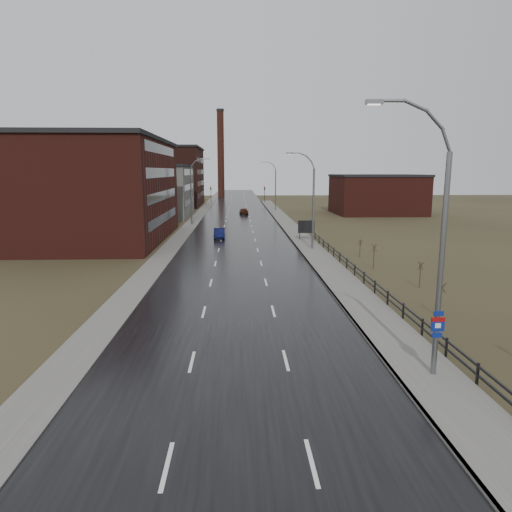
{
  "coord_description": "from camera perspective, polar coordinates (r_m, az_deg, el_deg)",
  "views": [
    {
      "loc": [
        0.0,
        -17.02,
        9.21
      ],
      "look_at": [
        1.32,
        16.26,
        3.0
      ],
      "focal_mm": 32.0,
      "sensor_mm": 36.0,
      "label": 1
    }
  ],
  "objects": [
    {
      "name": "traffic_light_right",
      "position": [
        137.33,
        1.08,
        8.64
      ],
      "size": [
        0.58,
        2.73,
        5.3
      ],
      "color": "black",
      "rests_on": "ground"
    },
    {
      "name": "billboard",
      "position": [
        61.35,
        6.29,
        3.58
      ],
      "size": [
        2.2,
        0.17,
        2.75
      ],
      "color": "black",
      "rests_on": "ground"
    },
    {
      "name": "sidewalk_right",
      "position": [
        53.51,
        7.01,
        0.67
      ],
      "size": [
        3.2,
        180.0,
        0.18
      ],
      "primitive_type": "cube",
      "color": "#595651",
      "rests_on": "ground"
    },
    {
      "name": "car_near",
      "position": [
        63.26,
        -4.61,
        2.81
      ],
      "size": [
        1.63,
        4.33,
        1.41
      ],
      "primitive_type": "imported",
      "rotation": [
        0.0,
        0.0,
        0.03
      ],
      "color": "#0B103B",
      "rests_on": "ground"
    },
    {
      "name": "shrub_c",
      "position": [
        31.42,
        22.12,
        -4.98
      ],
      "size": [
        0.54,
        0.57,
        2.29
      ],
      "color": "#382D23",
      "rests_on": "ground"
    },
    {
      "name": "streetlight_right_mid",
      "position": [
        53.8,
        6.87,
        6.9
      ],
      "size": [
        3.36,
        0.28,
        11.35
      ],
      "color": "slate",
      "rests_on": "ground"
    },
    {
      "name": "traffic_light_left",
      "position": [
        137.33,
        -5.67,
        8.59
      ],
      "size": [
        0.58,
        2.73,
        5.3
      ],
      "color": "black",
      "rests_on": "ground"
    },
    {
      "name": "shrub_f",
      "position": [
        50.68,
        12.88,
        1.02
      ],
      "size": [
        0.47,
        0.49,
        1.96
      ],
      "color": "#382D23",
      "rests_on": "ground"
    },
    {
      "name": "building_right",
      "position": [
        103.67,
        14.86,
        7.48
      ],
      "size": [
        18.36,
        16.32,
        8.5
      ],
      "color": "#471914",
      "rests_on": "ground"
    },
    {
      "name": "shrub_e",
      "position": [
        44.54,
        14.52,
        0.0
      ],
      "size": [
        0.58,
        0.61,
        2.45
      ],
      "color": "#382D23",
      "rests_on": "ground"
    },
    {
      "name": "curb_right",
      "position": [
        53.28,
        5.4,
        0.66
      ],
      "size": [
        0.16,
        180.0,
        0.18
      ],
      "primitive_type": "cube",
      "color": "slate",
      "rests_on": "ground"
    },
    {
      "name": "road",
      "position": [
        77.56,
        -2.26,
        3.76
      ],
      "size": [
        14.0,
        300.0,
        0.06
      ],
      "primitive_type": "cube",
      "color": "black",
      "rests_on": "ground"
    },
    {
      "name": "warehouse_near",
      "position": [
        65.52,
        -21.16,
        7.72
      ],
      "size": [
        22.44,
        28.56,
        13.5
      ],
      "color": "#471914",
      "rests_on": "ground"
    },
    {
      "name": "smokestack",
      "position": [
        167.24,
        -4.43,
        12.69
      ],
      "size": [
        2.7,
        2.7,
        30.7
      ],
      "color": "#331611",
      "rests_on": "ground"
    },
    {
      "name": "ground",
      "position": [
        19.35,
        -2.1,
        -17.87
      ],
      "size": [
        320.0,
        320.0,
        0.0
      ],
      "primitive_type": "plane",
      "color": "#2D2819",
      "rests_on": "ground"
    },
    {
      "name": "guardrail",
      "position": [
        37.77,
        13.63,
        -2.74
      ],
      "size": [
        0.1,
        53.05,
        1.1
      ],
      "color": "black",
      "rests_on": "ground"
    },
    {
      "name": "warehouse_mid",
      "position": [
        96.79,
        -13.11,
        7.96
      ],
      "size": [
        16.32,
        20.4,
        10.5
      ],
      "color": "slate",
      "rests_on": "ground"
    },
    {
      "name": "shrub_d",
      "position": [
        38.76,
        19.84,
        -2.12
      ],
      "size": [
        0.5,
        0.53,
        2.11
      ],
      "color": "#382D23",
      "rests_on": "ground"
    },
    {
      "name": "streetlight_main",
      "position": [
        21.05,
        21.49,
        1.21
      ],
      "size": [
        3.91,
        0.29,
        12.11
      ],
      "color": "slate",
      "rests_on": "ground"
    },
    {
      "name": "car_far",
      "position": [
        98.26,
        -1.52,
        5.6
      ],
      "size": [
        2.09,
        4.32,
        1.42
      ],
      "primitive_type": "imported",
      "rotation": [
        0.0,
        0.0,
        3.24
      ],
      "color": "#44180B",
      "rests_on": "ground"
    },
    {
      "name": "streetlight_left",
      "position": [
        79.46,
        -7.91,
        8.04
      ],
      "size": [
        3.36,
        0.28,
        11.35
      ],
      "color": "slate",
      "rests_on": "ground"
    },
    {
      "name": "sidewalk_left",
      "position": [
        77.99,
        -8.31,
        3.72
      ],
      "size": [
        2.4,
        260.0,
        0.12
      ],
      "primitive_type": "cube",
      "color": "#595651",
      "rests_on": "ground"
    },
    {
      "name": "streetlight_right_far",
      "position": [
        107.41,
        2.3,
        8.76
      ],
      "size": [
        3.36,
        0.28,
        11.35
      ],
      "color": "slate",
      "rests_on": "ground"
    },
    {
      "name": "warehouse_far",
      "position": [
        127.12,
        -12.87,
        9.65
      ],
      "size": [
        26.52,
        24.48,
        15.5
      ],
      "color": "#331611",
      "rests_on": "ground"
    }
  ]
}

